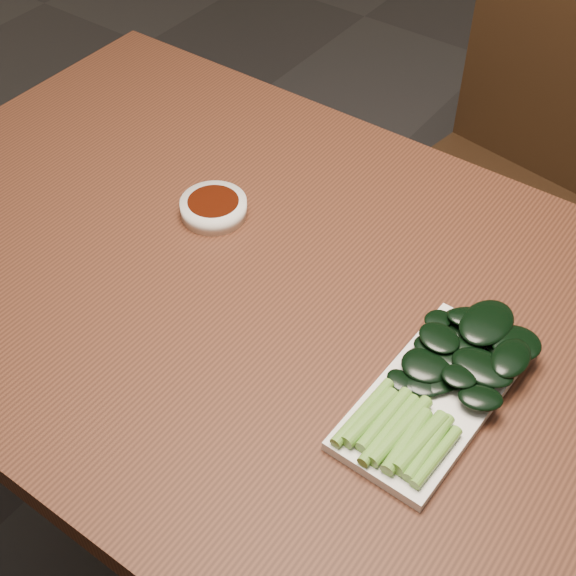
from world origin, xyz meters
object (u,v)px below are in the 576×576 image
(chair_far, at_px, (511,183))
(serving_plate, at_px, (433,397))
(table, at_px, (311,342))
(gai_lan, at_px, (454,371))
(sauce_bowl, at_px, (214,207))

(chair_far, xyz_separation_m, serving_plate, (0.20, -0.77, 0.27))
(table, xyz_separation_m, chair_far, (-0.00, 0.73, -0.19))
(chair_far, xyz_separation_m, gai_lan, (0.21, -0.73, 0.29))
(chair_far, height_order, gai_lan, chair_far)
(table, bearing_deg, sauce_bowl, 162.98)
(table, bearing_deg, gai_lan, -2.20)
(table, relative_size, chair_far, 1.57)
(sauce_bowl, xyz_separation_m, serving_plate, (0.42, -0.11, -0.01))
(chair_far, height_order, serving_plate, chair_far)
(gai_lan, bearing_deg, sauce_bowl, 169.98)
(chair_far, bearing_deg, table, -81.08)
(table, distance_m, gai_lan, 0.23)
(chair_far, bearing_deg, serving_plate, -66.55)
(table, height_order, serving_plate, serving_plate)
(table, distance_m, chair_far, 0.75)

